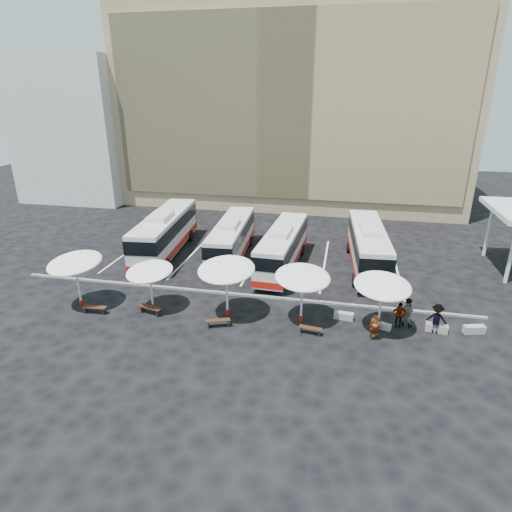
% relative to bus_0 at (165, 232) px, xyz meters
% --- Properties ---
extents(ground, '(120.00, 120.00, 0.00)m').
position_rel_bus_0_xyz_m(ground, '(8.38, -7.67, -2.04)').
color(ground, black).
rests_on(ground, ground).
extents(sandstone_building, '(42.00, 18.25, 29.60)m').
position_rel_bus_0_xyz_m(sandstone_building, '(8.38, 24.20, 10.59)').
color(sandstone_building, tan).
rests_on(sandstone_building, ground).
extents(apartment_block, '(14.00, 14.00, 18.00)m').
position_rel_bus_0_xyz_m(apartment_block, '(-19.62, 20.33, 6.96)').
color(apartment_block, beige).
rests_on(apartment_block, ground).
extents(curb_divider, '(34.00, 0.25, 0.15)m').
position_rel_bus_0_xyz_m(curb_divider, '(8.38, -7.17, -1.96)').
color(curb_divider, black).
rests_on(curb_divider, ground).
extents(bay_lines, '(24.15, 12.00, 0.01)m').
position_rel_bus_0_xyz_m(bay_lines, '(8.38, 0.33, -2.03)').
color(bay_lines, white).
rests_on(bay_lines, ground).
extents(bus_0, '(3.87, 12.77, 3.99)m').
position_rel_bus_0_xyz_m(bus_0, '(0.00, 0.00, 0.00)').
color(bus_0, silver).
rests_on(bus_0, ground).
extents(bus_1, '(3.15, 11.39, 3.57)m').
position_rel_bus_0_xyz_m(bus_1, '(6.15, 0.16, -0.21)').
color(bus_1, silver).
rests_on(bus_1, ground).
extents(bus_2, '(3.07, 11.47, 3.61)m').
position_rel_bus_0_xyz_m(bus_2, '(10.91, -1.15, -0.19)').
color(bus_2, silver).
rests_on(bus_2, ground).
extents(bus_3, '(3.36, 12.08, 3.79)m').
position_rel_bus_0_xyz_m(bus_3, '(17.84, 0.24, -0.10)').
color(bus_3, silver).
rests_on(bus_3, ground).
extents(sunshade_0, '(4.50, 4.53, 3.76)m').
position_rel_bus_0_xyz_m(sunshade_0, '(-1.69, -10.96, 1.15)').
color(sunshade_0, silver).
rests_on(sunshade_0, ground).
extents(sunshade_1, '(3.78, 3.81, 3.25)m').
position_rel_bus_0_xyz_m(sunshade_1, '(3.37, -10.35, 0.73)').
color(sunshade_1, silver).
rests_on(sunshade_1, ground).
extents(sunshade_2, '(4.20, 4.24, 3.87)m').
position_rel_bus_0_xyz_m(sunshade_2, '(8.61, -10.17, 1.25)').
color(sunshade_2, silver).
rests_on(sunshade_2, ground).
extents(sunshade_3, '(4.54, 4.56, 3.64)m').
position_rel_bus_0_xyz_m(sunshade_3, '(13.46, -9.93, 1.06)').
color(sunshade_3, silver).
rests_on(sunshade_3, ground).
extents(sunshade_4, '(4.23, 4.26, 3.58)m').
position_rel_bus_0_xyz_m(sunshade_4, '(18.27, -10.08, 1.00)').
color(sunshade_4, silver).
rests_on(sunshade_4, ground).
extents(wood_bench_0, '(1.63, 0.54, 0.49)m').
position_rel_bus_0_xyz_m(wood_bench_0, '(-0.14, -11.76, -1.66)').
color(wood_bench_0, black).
rests_on(wood_bench_0, ground).
extents(wood_bench_1, '(1.72, 0.83, 0.51)m').
position_rel_bus_0_xyz_m(wood_bench_1, '(3.53, -11.05, -1.65)').
color(wood_bench_1, black).
rests_on(wood_bench_1, ground).
extents(wood_bench_2, '(1.58, 0.92, 0.47)m').
position_rel_bus_0_xyz_m(wood_bench_2, '(8.42, -11.71, -1.68)').
color(wood_bench_2, black).
rests_on(wood_bench_2, ground).
extents(wood_bench_3, '(1.46, 0.57, 0.44)m').
position_rel_bus_0_xyz_m(wood_bench_3, '(14.20, -11.38, -1.70)').
color(wood_bench_3, black).
rests_on(wood_bench_3, ground).
extents(conc_bench_0, '(1.29, 0.55, 0.47)m').
position_rel_bus_0_xyz_m(conc_bench_0, '(16.17, -9.10, -1.80)').
color(conc_bench_0, gray).
rests_on(conc_bench_0, ground).
extents(conc_bench_1, '(1.12, 0.71, 0.40)m').
position_rel_bus_0_xyz_m(conc_bench_1, '(18.57, -9.82, -1.84)').
color(conc_bench_1, gray).
rests_on(conc_bench_1, ground).
extents(conc_bench_2, '(1.36, 0.65, 0.49)m').
position_rel_bus_0_xyz_m(conc_bench_2, '(21.83, -9.49, -1.79)').
color(conc_bench_2, gray).
rests_on(conc_bench_2, ground).
extents(conc_bench_3, '(1.37, 0.76, 0.49)m').
position_rel_bus_0_xyz_m(conc_bench_3, '(24.06, -9.17, -1.79)').
color(conc_bench_3, gray).
rests_on(conc_bench_3, ground).
extents(passenger_0, '(0.74, 0.56, 1.82)m').
position_rel_bus_0_xyz_m(passenger_0, '(17.98, -11.27, -1.13)').
color(passenger_0, black).
rests_on(passenger_0, ground).
extents(passenger_1, '(1.14, 1.07, 1.87)m').
position_rel_bus_0_xyz_m(passenger_1, '(20.06, -9.07, -1.10)').
color(passenger_1, black).
rests_on(passenger_1, ground).
extents(passenger_2, '(0.98, 0.43, 1.66)m').
position_rel_bus_0_xyz_m(passenger_2, '(19.54, -9.31, -1.21)').
color(passenger_2, black).
rests_on(passenger_2, ground).
extents(passenger_3, '(1.38, 0.99, 1.92)m').
position_rel_bus_0_xyz_m(passenger_3, '(21.72, -9.61, -1.08)').
color(passenger_3, black).
rests_on(passenger_3, ground).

